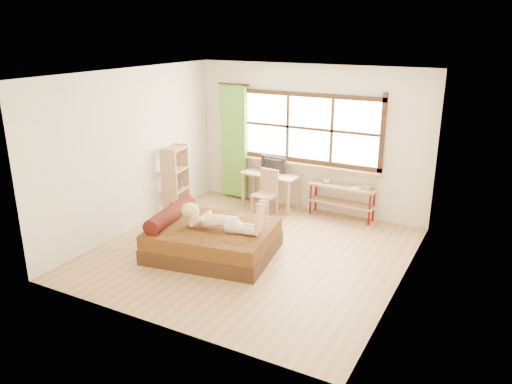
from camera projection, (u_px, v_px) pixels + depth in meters
The scene contains 18 objects.
floor at pixel (251, 252), 7.72m from camera, with size 4.50×4.50×0.00m, color #9E754C.
ceiling at pixel (251, 74), 6.87m from camera, with size 4.50×4.50×0.00m, color white.
wall_back at pixel (310, 139), 9.18m from camera, with size 4.50×4.50×0.00m, color silver.
wall_front at pixel (151, 217), 5.41m from camera, with size 4.50×4.50×0.00m, color silver.
wall_left at pixel (133, 151), 8.30m from camera, with size 4.50×4.50×0.00m, color silver.
wall_right at pixel (407, 191), 6.29m from camera, with size 4.50×4.50×0.00m, color silver.
window at pixel (309, 131), 9.10m from camera, with size 2.80×0.16×1.46m.
curtain at pixel (234, 142), 9.83m from camera, with size 0.55×0.10×2.20m, color #4B9027.
bed at pixel (210, 239), 7.60m from camera, with size 2.02×1.72×0.69m.
woman at pixel (219, 212), 7.33m from camera, with size 1.27×0.36×0.54m, color beige, non-canonical shape.
kitten at pixel (178, 210), 7.89m from camera, with size 0.27×0.11×0.22m, color black, non-canonical shape.
desk at pixel (271, 178), 9.45m from camera, with size 1.13×0.59×0.68m.
monitor at pixel (272, 165), 9.42m from camera, with size 0.53×0.07×0.31m, color black.
chair at pixel (267, 190), 9.13m from camera, with size 0.41×0.41×0.85m.
pipe_shelf at pixel (343, 194), 8.97m from camera, with size 1.23×0.34×0.69m.
cup at pixel (327, 181), 9.05m from camera, with size 0.11×0.11×0.09m, color gray.
book at pixel (353, 187), 8.84m from camera, with size 0.17×0.23×0.02m, color gray.
bookshelf at pixel (176, 180), 9.20m from camera, with size 0.40×0.59×1.25m.
Camera 1 is at (3.38, -6.16, 3.32)m, focal length 35.00 mm.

